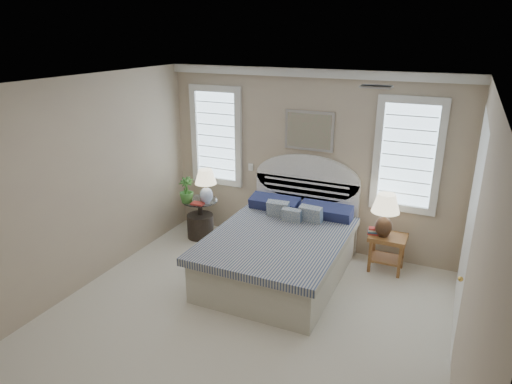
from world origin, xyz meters
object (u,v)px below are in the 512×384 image
object	(u,v)px
bed	(282,248)
lamp_left	(206,182)
side_table_left	(201,214)
floor_pot	(200,226)
nightstand_right	(387,245)
lamp_right	(385,210)

from	to	relation	value
bed	lamp_left	distance (m)	1.69
side_table_left	lamp_left	bearing A→B (deg)	-19.35
bed	lamp_left	xyz separation A→B (m)	(-1.49, 0.54, 0.58)
floor_pot	lamp_left	size ratio (longest dim) A/B	0.77
nightstand_right	lamp_left	size ratio (longest dim) A/B	0.96
nightstand_right	lamp_left	world-z (taller)	lamp_left
side_table_left	lamp_right	size ratio (longest dim) A/B	1.02
floor_pot	lamp_left	bearing A→B (deg)	-8.44
side_table_left	lamp_left	world-z (taller)	lamp_left
side_table_left	lamp_left	size ratio (longest dim) A/B	1.14
floor_pot	lamp_right	world-z (taller)	lamp_right
side_table_left	floor_pot	distance (m)	0.20
bed	nightstand_right	size ratio (longest dim) A/B	4.29
floor_pot	nightstand_right	bearing A→B (deg)	2.58
nightstand_right	side_table_left	bearing A→B (deg)	-178.06
floor_pot	lamp_right	size ratio (longest dim) A/B	0.69
side_table_left	bed	bearing A→B (deg)	-19.74
lamp_right	floor_pot	bearing A→B (deg)	-178.13
bed	side_table_left	world-z (taller)	bed
bed	lamp_right	bearing A→B (deg)	27.97
side_table_left	nightstand_right	size ratio (longest dim) A/B	1.19
side_table_left	lamp_left	distance (m)	0.60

